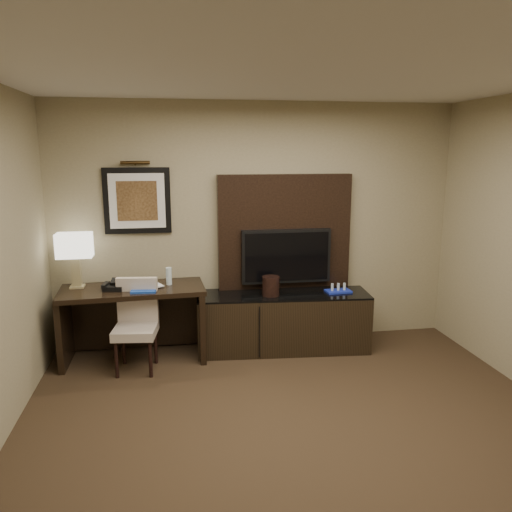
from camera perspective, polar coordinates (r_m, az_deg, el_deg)
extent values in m
cube|color=#2F2115|center=(3.80, 6.96, -23.19)|extent=(4.50, 5.00, 0.01)
cube|color=silver|center=(3.15, 8.30, 21.41)|extent=(4.50, 5.00, 0.01)
cube|color=gray|center=(5.61, 0.15, 3.52)|extent=(4.50, 0.01, 2.70)
cube|color=black|center=(5.44, -13.72, -7.53)|extent=(1.50, 0.71, 0.78)
cube|color=black|center=(5.56, 3.12, -7.50)|extent=(1.90, 0.66, 0.64)
cube|color=black|center=(5.62, 3.27, 2.69)|extent=(1.50, 0.12, 1.30)
cube|color=black|center=(5.57, 3.47, -0.01)|extent=(1.00, 0.08, 0.60)
cube|color=black|center=(5.48, -13.41, 6.16)|extent=(0.70, 0.04, 0.70)
cylinder|color=#3B2A13|center=(5.42, -13.65, 10.33)|extent=(0.04, 0.04, 0.30)
cube|color=#1A43AA|center=(5.23, -12.62, -3.63)|extent=(0.27, 0.34, 0.02)
imported|color=tan|center=(5.26, -12.59, -2.39)|extent=(0.16, 0.09, 0.22)
cylinder|color=silver|center=(5.34, -9.92, -2.28)|extent=(0.07, 0.07, 0.18)
cylinder|color=black|center=(5.37, 1.70, -3.44)|extent=(0.22, 0.22, 0.21)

